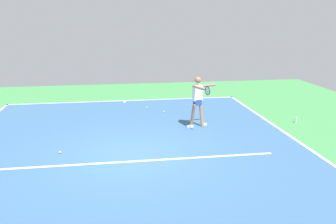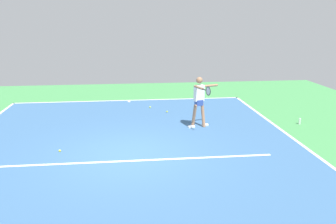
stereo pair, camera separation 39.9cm
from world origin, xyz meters
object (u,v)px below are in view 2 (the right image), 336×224
tennis_player (200,98)px  tennis_ball_by_baseline (60,151)px  water_bottle (300,121)px  tennis_ball_far_corner (167,112)px  tennis_ball_centre_court (150,107)px

tennis_player → tennis_ball_by_baseline: bearing=5.5°
water_bottle → tennis_ball_far_corner: bearing=-24.9°
tennis_ball_by_baseline → water_bottle: bearing=-167.6°
tennis_player → water_bottle: 3.84m
tennis_ball_centre_court → water_bottle: 6.07m
tennis_player → tennis_ball_by_baseline: size_ratio=27.34×
tennis_player → tennis_ball_by_baseline: (4.48, 1.87, -1.01)m
tennis_ball_far_corner → tennis_ball_centre_court: bearing=-51.8°
tennis_ball_by_baseline → water_bottle: water_bottle is taller
tennis_ball_far_corner → tennis_ball_centre_court: (0.65, -0.82, 0.00)m
tennis_player → tennis_ball_far_corner: 2.49m
tennis_ball_far_corner → water_bottle: size_ratio=0.30×
tennis_ball_by_baseline → tennis_ball_centre_court: same height
tennis_ball_by_baseline → tennis_ball_centre_court: 5.60m
tennis_ball_by_baseline → tennis_ball_centre_court: size_ratio=1.00×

